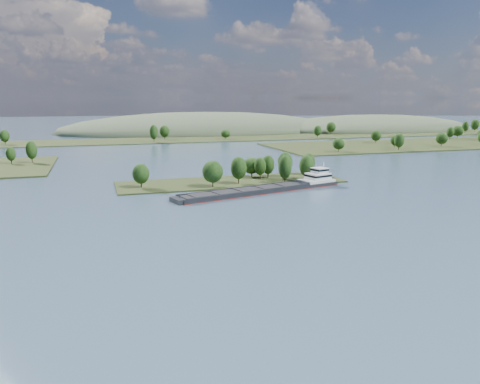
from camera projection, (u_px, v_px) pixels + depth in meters
name	position (u px, v px, depth m)	size (l,w,h in m)	color
ground	(282.00, 214.00, 152.41)	(1800.00, 1800.00, 0.00)	#3D586A
tree_island	(243.00, 174.00, 208.39)	(100.00, 30.00, 13.61)	#252F15
right_bank	(459.00, 142.00, 387.96)	(320.00, 90.00, 14.25)	#252F15
back_shoreline	(171.00, 140.00, 416.53)	(900.00, 60.00, 15.72)	#252F15
hill_east	(373.00, 130.00, 555.70)	(260.00, 140.00, 36.00)	#3F4D35
hill_west	(203.00, 132.00, 525.61)	(320.00, 160.00, 44.00)	#3F4D35
cargo_barge	(271.00, 188.00, 189.80)	(75.12, 28.28, 10.20)	black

